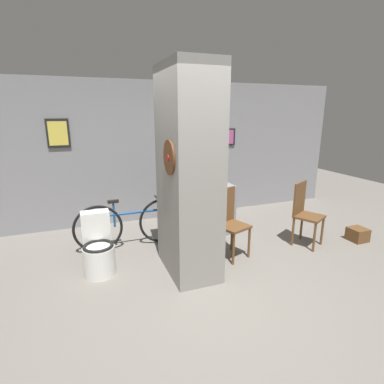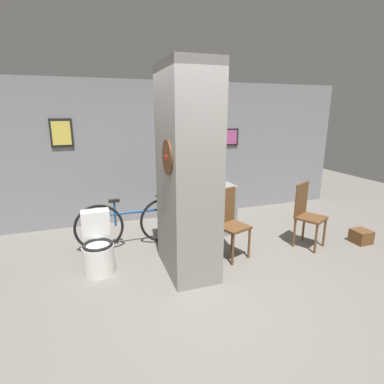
{
  "view_description": "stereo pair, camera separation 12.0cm",
  "coord_description": "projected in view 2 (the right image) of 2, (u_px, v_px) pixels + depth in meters",
  "views": [
    {
      "loc": [
        -1.3,
        -2.92,
        2.05
      ],
      "look_at": [
        0.14,
        0.9,
        0.95
      ],
      "focal_mm": 28.0,
      "sensor_mm": 36.0,
      "label": 1
    },
    {
      "loc": [
        -1.19,
        -2.96,
        2.05
      ],
      "look_at": [
        0.14,
        0.9,
        0.95
      ],
      "focal_mm": 28.0,
      "sensor_mm": 36.0,
      "label": 2
    }
  ],
  "objects": [
    {
      "name": "chair_by_doorway",
      "position": [
        307.0,
        212.0,
        4.62
      ],
      "size": [
        0.52,
        0.52,
        1.0
      ],
      "rotation": [
        0.0,
        0.0,
        0.48
      ],
      "color": "brown",
      "rests_on": "ground_plane"
    },
    {
      "name": "counter_shelf",
      "position": [
        201.0,
        211.0,
        5.05
      ],
      "size": [
        1.16,
        0.44,
        0.85
      ],
      "color": "gray",
      "rests_on": "ground_plane"
    },
    {
      "name": "chair_near_pillar",
      "position": [
        229.0,
        220.0,
        4.28
      ],
      "size": [
        0.5,
        0.5,
        1.0
      ],
      "rotation": [
        0.0,
        0.0,
        0.34
      ],
      "color": "brown",
      "rests_on": "ground_plane"
    },
    {
      "name": "ground_plane",
      "position": [
        205.0,
        287.0,
        3.61
      ],
      "size": [
        14.0,
        14.0,
        0.0
      ],
      "primitive_type": "plane",
      "color": "slate"
    },
    {
      "name": "pillar_center",
      "position": [
        187.0,
        174.0,
        3.71
      ],
      "size": [
        0.61,
        0.99,
        2.6
      ],
      "color": "gray",
      "rests_on": "ground_plane"
    },
    {
      "name": "bottle_tall",
      "position": [
        191.0,
        183.0,
        4.78
      ],
      "size": [
        0.07,
        0.07,
        0.27
      ],
      "color": "#267233",
      "rests_on": "counter_shelf"
    },
    {
      "name": "wall_back",
      "position": [
        155.0,
        152.0,
        5.67
      ],
      "size": [
        8.0,
        0.09,
        2.6
      ],
      "color": "gray",
      "rests_on": "ground_plane"
    },
    {
      "name": "toilet",
      "position": [
        98.0,
        248.0,
        3.93
      ],
      "size": [
        0.4,
        0.56,
        0.78
      ],
      "color": "white",
      "rests_on": "ground_plane"
    },
    {
      "name": "bicycle",
      "position": [
        132.0,
        223.0,
        4.64
      ],
      "size": [
        1.7,
        0.42,
        0.78
      ],
      "color": "black",
      "rests_on": "ground_plane"
    },
    {
      "name": "bottle_short",
      "position": [
        198.0,
        183.0,
        4.84
      ],
      "size": [
        0.08,
        0.08,
        0.22
      ],
      "color": "silver",
      "rests_on": "counter_shelf"
    },
    {
      "name": "floor_crate",
      "position": [
        361.0,
        236.0,
        4.82
      ],
      "size": [
        0.27,
        0.27,
        0.21
      ],
      "color": "brown",
      "rests_on": "ground_plane"
    }
  ]
}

